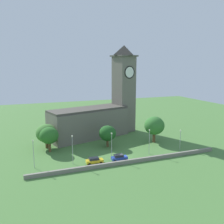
{
  "coord_description": "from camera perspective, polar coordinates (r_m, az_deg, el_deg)",
  "views": [
    {
      "loc": [
        -26.7,
        -59.87,
        25.75
      ],
      "look_at": [
        -0.29,
        9.89,
        11.57
      ],
      "focal_mm": 39.62,
      "sensor_mm": 36.0,
      "label": 1
    }
  ],
  "objects": [
    {
      "name": "streetlamp_west_mid",
      "position": [
        66.0,
        -9.13,
        -7.58
      ],
      "size": [
        0.44,
        0.44,
        7.81
      ],
      "color": "#9EA0A5",
      "rests_on": "ground"
    },
    {
      "name": "ground_plane",
      "position": [
        83.55,
        -1.06,
        -7.19
      ],
      "size": [
        200.0,
        200.0,
        0.0
      ],
      "primitive_type": "plane",
      "color": "#477538"
    },
    {
      "name": "streetlamp_central",
      "position": [
        68.53,
        -0.07,
        -6.86
      ],
      "size": [
        0.44,
        0.44,
        7.57
      ],
      "color": "#9EA0A5",
      "rests_on": "ground"
    },
    {
      "name": "streetlamp_west_end",
      "position": [
        65.8,
        -17.7,
        -8.24
      ],
      "size": [
        0.44,
        0.44,
        7.4
      ],
      "color": "#9EA0A5",
      "rests_on": "ground"
    },
    {
      "name": "streetlamp_east_mid",
      "position": [
        73.05,
        8.61,
        -5.93
      ],
      "size": [
        0.44,
        0.44,
        7.44
      ],
      "color": "#9EA0A5",
      "rests_on": "ground"
    },
    {
      "name": "tree_churchyard",
      "position": [
        80.12,
        -14.93,
        -4.75
      ],
      "size": [
        6.34,
        6.34,
        7.7
      ],
      "color": "brown",
      "rests_on": "ground"
    },
    {
      "name": "quay_barrier",
      "position": [
        67.36,
        4.33,
        -11.28
      ],
      "size": [
        54.02,
        0.7,
        1.01
      ],
      "primitive_type": "cube",
      "color": "gray",
      "rests_on": "ground"
    },
    {
      "name": "car_yellow",
      "position": [
        66.98,
        -4.1,
        -11.09
      ],
      "size": [
        4.68,
        2.24,
        1.68
      ],
      "color": "gold",
      "rests_on": "ground"
    },
    {
      "name": "tree_riverside_west",
      "position": [
        84.13,
        9.75,
        -3.13
      ],
      "size": [
        6.74,
        6.74,
        8.86
      ],
      "color": "brown",
      "rests_on": "ground"
    },
    {
      "name": "streetlamp_east_end",
      "position": [
        79.09,
        15.51,
        -5.4
      ],
      "size": [
        0.44,
        0.44,
        6.28
      ],
      "color": "#9EA0A5",
      "rests_on": "ground"
    },
    {
      "name": "tree_riverside_east",
      "position": [
        78.92,
        -1.04,
        -4.94
      ],
      "size": [
        5.48,
        5.48,
        6.89
      ],
      "color": "brown",
      "rests_on": "ground"
    },
    {
      "name": "church",
      "position": [
        91.29,
        -2.51,
        0.32
      ],
      "size": [
        35.16,
        17.47,
        33.14
      ],
      "color": "#666056",
      "rests_on": "ground"
    },
    {
      "name": "car_blue",
      "position": [
        68.74,
        1.66,
        -10.44
      ],
      "size": [
        4.48,
        2.28,
        1.76
      ],
      "color": "#233D9E",
      "rests_on": "ground"
    },
    {
      "name": "tree_by_tower",
      "position": [
        76.42,
        -14.3,
        -5.3
      ],
      "size": [
        5.59,
        5.59,
        7.61
      ],
      "color": "brown",
      "rests_on": "ground"
    }
  ]
}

